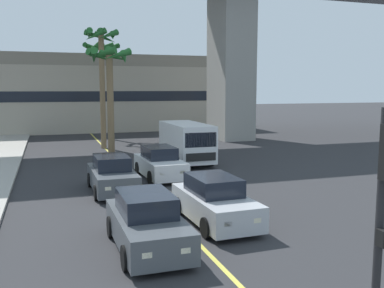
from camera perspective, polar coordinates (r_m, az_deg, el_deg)
lane_stripe_center at (r=22.78m, az=-8.02°, el=-3.97°), size 0.14×56.00×0.01m
pier_building_backdrop at (r=47.45m, az=-13.72°, el=6.42°), size 31.42×8.04×7.78m
car_queue_front at (r=14.54m, az=2.99°, el=-7.54°), size 1.93×4.15×1.56m
car_queue_second at (r=21.70m, az=-4.24°, el=-2.56°), size 1.94×4.16×1.56m
car_queue_third at (r=12.35m, az=-5.94°, el=-10.29°), size 1.85×4.11×1.56m
car_queue_fourth at (r=19.07m, az=-10.42°, el=-4.05°), size 1.86×4.11×1.56m
delivery_van at (r=25.93m, az=-0.76°, el=0.35°), size 2.17×5.26×2.36m
traffic_light_median_near at (r=6.65m, az=23.83°, el=-8.51°), size 0.24×0.37×4.20m
palm_tree_near_median at (r=39.36m, az=-11.71°, el=10.87°), size 3.27×3.31×8.40m
palm_tree_mid_median at (r=26.99m, az=-10.80°, el=9.22°), size 2.70×2.87×6.92m
palm_tree_far_median at (r=32.72m, az=-11.76°, el=11.12°), size 2.56×2.66×8.74m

